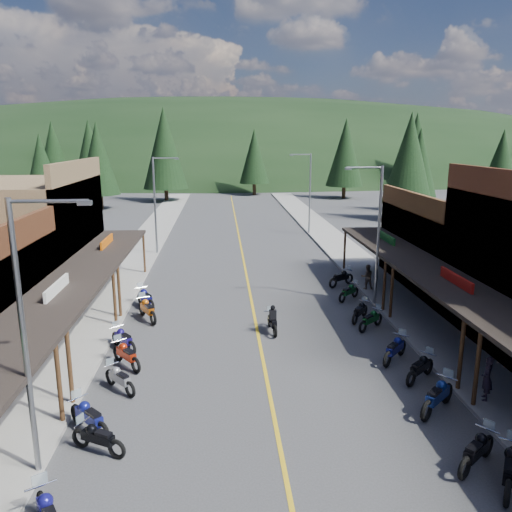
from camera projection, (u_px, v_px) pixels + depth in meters
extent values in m
plane|color=#38383A|center=(265.00, 372.00, 20.73)|extent=(220.00, 220.00, 0.00)
cube|color=gold|center=(243.00, 259.00, 40.14)|extent=(0.15, 90.00, 0.01)
cube|color=gray|center=(134.00, 259.00, 39.53)|extent=(3.40, 94.00, 0.15)
cube|color=gray|center=(349.00, 256.00, 40.73)|extent=(3.40, 94.00, 0.15)
cylinder|color=#472D19|center=(59.00, 384.00, 16.59)|extent=(0.16, 0.16, 3.00)
cube|color=#3F2111|center=(22.00, 293.00, 20.97)|extent=(0.30, 9.00, 6.20)
cube|color=black|center=(57.00, 295.00, 21.09)|extent=(3.20, 9.00, 0.18)
cylinder|color=#472D19|center=(70.00, 367.00, 17.76)|extent=(0.16, 0.16, 3.00)
cylinder|color=#472D19|center=(115.00, 299.00, 25.33)|extent=(0.16, 0.16, 3.00)
cube|color=silver|center=(57.00, 290.00, 21.05)|extent=(0.12, 3.00, 0.70)
cube|color=brown|center=(17.00, 240.00, 29.93)|extent=(8.00, 10.20, 7.00)
cube|color=brown|center=(81.00, 229.00, 30.06)|extent=(0.30, 10.20, 8.20)
cube|color=black|center=(107.00, 247.00, 30.41)|extent=(3.20, 10.20, 0.18)
cylinder|color=#472D19|center=(119.00, 292.00, 26.49)|extent=(0.16, 0.16, 3.00)
cylinder|color=#472D19|center=(144.00, 254.00, 35.23)|extent=(0.16, 0.16, 3.00)
cube|color=#CC590C|center=(107.00, 244.00, 30.36)|extent=(0.12, 3.00, 0.70)
cylinder|color=#472D19|center=(477.00, 370.00, 17.58)|extent=(0.16, 0.16, 3.00)
cube|color=#562B19|center=(490.00, 262.00, 22.13)|extent=(0.30, 9.00, 8.20)
cube|color=black|center=(456.00, 286.00, 22.29)|extent=(3.20, 9.00, 0.18)
cylinder|color=#472D19|center=(461.00, 355.00, 18.75)|extent=(0.16, 0.16, 3.00)
cylinder|color=#472D19|center=(392.00, 293.00, 26.32)|extent=(0.16, 0.16, 3.00)
cube|color=#B2140F|center=(456.00, 282.00, 22.24)|extent=(0.12, 3.00, 0.70)
cube|color=#4C2D16|center=(466.00, 249.00, 32.09)|extent=(8.00, 10.20, 5.00)
cube|color=#4C2D16|center=(409.00, 241.00, 31.68)|extent=(0.30, 10.20, 6.20)
cube|color=black|center=(386.00, 243.00, 31.61)|extent=(3.20, 10.20, 0.18)
cylinder|color=#472D19|center=(384.00, 286.00, 27.48)|extent=(0.16, 0.16, 3.00)
cylinder|color=#472D19|center=(345.00, 250.00, 36.22)|extent=(0.16, 0.16, 3.00)
cube|color=#14591E|center=(386.00, 240.00, 31.56)|extent=(0.12, 3.00, 0.70)
cylinder|color=gray|center=(25.00, 345.00, 13.50)|extent=(0.16, 0.16, 8.00)
cylinder|color=gray|center=(49.00, 201.00, 12.67)|extent=(2.00, 0.10, 0.10)
cube|color=gray|center=(85.00, 203.00, 12.74)|extent=(0.35, 0.18, 0.12)
cylinder|color=gray|center=(155.00, 207.00, 40.67)|extent=(0.16, 0.16, 8.00)
cylinder|color=gray|center=(165.00, 158.00, 39.84)|extent=(2.00, 0.10, 0.10)
cube|color=gray|center=(177.00, 159.00, 39.92)|extent=(0.35, 0.18, 0.12)
cylinder|color=gray|center=(378.00, 238.00, 28.06)|extent=(0.16, 0.16, 8.00)
cylinder|color=gray|center=(364.00, 168.00, 27.09)|extent=(2.00, 0.10, 0.10)
cube|color=gray|center=(348.00, 169.00, 27.04)|extent=(0.35, 0.18, 0.12)
cylinder|color=gray|center=(310.00, 195.00, 49.42)|extent=(0.16, 0.16, 8.00)
cylinder|color=gray|center=(301.00, 154.00, 48.45)|extent=(2.00, 0.10, 0.10)
cube|color=gray|center=(291.00, 155.00, 48.40)|extent=(0.35, 0.18, 0.12)
ellipsoid|color=black|center=(226.00, 170.00, 151.76)|extent=(310.00, 140.00, 60.00)
cylinder|color=black|center=(93.00, 188.00, 86.79)|extent=(0.60, 0.60, 2.00)
cone|color=black|center=(90.00, 151.00, 85.35)|extent=(5.88, 5.88, 10.50)
cylinder|color=black|center=(166.00, 195.00, 76.11)|extent=(0.60, 0.60, 2.00)
cone|color=black|center=(165.00, 148.00, 74.49)|extent=(6.72, 6.72, 12.00)
cylinder|color=black|center=(254.00, 189.00, 84.84)|extent=(0.60, 0.60, 2.00)
cone|color=black|center=(254.00, 156.00, 83.57)|extent=(5.04, 5.04, 9.00)
cylinder|color=black|center=(344.00, 192.00, 79.97)|extent=(0.60, 0.60, 2.00)
cone|color=black|center=(345.00, 152.00, 78.53)|extent=(5.88, 5.88, 10.50)
cylinder|color=black|center=(413.00, 185.00, 92.72)|extent=(0.60, 0.60, 2.00)
cone|color=black|center=(416.00, 146.00, 91.11)|extent=(6.72, 6.72, 12.00)
cylinder|color=black|center=(498.00, 188.00, 85.78)|extent=(0.60, 0.60, 2.00)
cone|color=black|center=(502.00, 156.00, 84.51)|extent=(5.04, 5.04, 9.00)
cylinder|color=black|center=(56.00, 185.00, 92.07)|extent=(0.60, 0.60, 2.00)
cone|color=black|center=(53.00, 150.00, 90.62)|extent=(5.88, 5.88, 10.50)
cylinder|color=black|center=(46.00, 213.00, 57.81)|extent=(0.60, 0.60, 2.00)
cone|color=black|center=(42.00, 169.00, 56.66)|extent=(4.48, 4.48, 8.00)
cylinder|color=black|center=(416.00, 204.00, 65.83)|extent=(0.60, 0.60, 2.00)
cone|color=black|center=(419.00, 162.00, 64.58)|extent=(4.93, 4.93, 8.80)
cylinder|color=black|center=(101.00, 202.00, 67.79)|extent=(0.60, 0.60, 2.00)
cone|color=black|center=(98.00, 158.00, 66.45)|extent=(5.38, 5.38, 9.60)
cylinder|color=black|center=(405.00, 212.00, 58.76)|extent=(0.60, 0.60, 2.00)
cone|color=black|center=(409.00, 158.00, 57.33)|extent=(5.82, 5.82, 10.40)
imported|color=#251C2A|center=(487.00, 378.00, 18.06)|extent=(0.60, 0.71, 1.66)
imported|color=brown|center=(367.00, 277.00, 31.43)|extent=(0.78, 0.46, 1.58)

